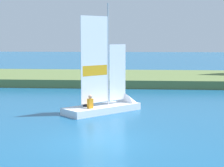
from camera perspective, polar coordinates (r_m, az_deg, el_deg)
ground_plane at (r=16.47m, az=-2.07°, el=-8.22°), size 200.00×200.00×0.00m
shore_bank at (r=38.39m, az=1.88°, el=0.79°), size 80.00×11.02×0.70m
sailboat at (r=23.31m, az=0.32°, el=-2.81°), size 4.67×4.68×6.59m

